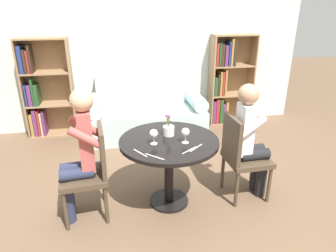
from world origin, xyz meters
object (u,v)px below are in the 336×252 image
at_px(couch, 147,115).
at_px(bookshelf_right, 225,81).
at_px(wine_glass_left, 154,134).
at_px(wine_glass_right, 186,132).
at_px(person_left, 79,154).
at_px(flower_vase, 169,128).
at_px(bookshelf_left, 43,91).
at_px(chair_right, 241,154).
at_px(person_right, 251,139).
at_px(chair_left, 91,169).

xyz_separation_m(couch, bookshelf_right, (1.35, 0.26, 0.41)).
distance_m(wine_glass_left, wine_glass_right, 0.29).
distance_m(person_left, flower_vase, 0.87).
height_order(wine_glass_right, flower_vase, flower_vase).
bearing_deg(wine_glass_left, bookshelf_left, 122.75).
bearing_deg(bookshelf_right, bookshelf_left, 179.89).
relative_size(chair_right, person_right, 0.74).
height_order(bookshelf_left, chair_left, bookshelf_left).
relative_size(couch, chair_right, 1.93).
height_order(couch, person_right, person_right).
relative_size(chair_left, person_left, 0.71).
height_order(bookshelf_left, bookshelf_right, same).
xyz_separation_m(bookshelf_right, chair_right, (-0.61, -2.10, -0.22)).
height_order(bookshelf_right, flower_vase, bookshelf_right).
relative_size(bookshelf_left, wine_glass_left, 10.19).
bearing_deg(chair_left, bookshelf_left, -164.39).
height_order(chair_left, person_left, person_left).
xyz_separation_m(bookshelf_left, wine_glass_right, (1.67, -2.18, 0.12)).
bearing_deg(chair_left, wine_glass_left, 83.11).
distance_m(couch, person_right, 2.04).
height_order(chair_right, person_left, person_left).
bearing_deg(person_right, person_left, 89.36).
relative_size(chair_right, person_left, 0.71).
relative_size(wine_glass_left, wine_glass_right, 0.98).
bearing_deg(person_left, bookshelf_left, -166.59).
xyz_separation_m(chair_left, person_left, (-0.09, -0.01, 0.17)).
distance_m(person_left, wine_glass_left, 0.69).
height_order(bookshelf_right, person_right, bookshelf_right).
xyz_separation_m(person_left, wine_glass_left, (0.68, -0.01, 0.14)).
distance_m(person_left, person_right, 1.67).
bearing_deg(bookshelf_right, chair_left, -134.69).
relative_size(person_left, flower_vase, 5.53).
height_order(person_left, wine_glass_left, person_left).
bearing_deg(person_left, bookshelf_right, 129.51).
relative_size(bookshelf_right, chair_right, 1.64).
bearing_deg(person_right, wine_glass_left, 90.93).
bearing_deg(person_left, couch, 151.21).
height_order(person_left, person_right, person_left).
bearing_deg(chair_left, couch, 153.36).
relative_size(person_right, wine_glass_right, 8.29).
relative_size(bookshelf_right, chair_left, 1.64).
height_order(chair_right, person_right, person_right).
xyz_separation_m(chair_left, wine_glass_left, (0.59, -0.02, 0.32)).
bearing_deg(wine_glass_left, wine_glass_right, -5.87).
xyz_separation_m(couch, person_right, (0.84, -1.83, 0.34)).
relative_size(bookshelf_right, person_right, 1.21).
bearing_deg(couch, wine_glass_right, -85.91).
bearing_deg(wine_glass_right, wine_glass_left, 174.13).
bearing_deg(flower_vase, bookshelf_left, 128.17).
xyz_separation_m(bookshelf_right, person_left, (-2.19, -2.14, -0.05)).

